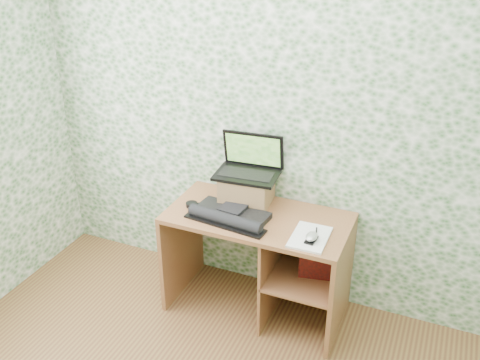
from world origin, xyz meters
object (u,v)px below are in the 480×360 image
at_px(desk, 270,251).
at_px(riser, 247,189).
at_px(notepad, 310,237).
at_px(laptop, 249,165).
at_px(keyboard, 230,215).

height_order(desk, riser, riser).
xyz_separation_m(desk, notepad, (0.31, -0.15, 0.28)).
xyz_separation_m(laptop, notepad, (0.53, -0.31, -0.26)).
bearing_deg(notepad, laptop, 148.16).
distance_m(laptop, notepad, 0.66).
xyz_separation_m(desk, riser, (-0.22, 0.12, 0.37)).
xyz_separation_m(keyboard, notepad, (0.54, -0.02, -0.02)).
bearing_deg(desk, keyboard, -150.05).
xyz_separation_m(desk, laptop, (-0.22, 0.16, 0.53)).
height_order(keyboard, notepad, keyboard).
bearing_deg(riser, notepad, -27.02).
distance_m(riser, laptop, 0.17).
bearing_deg(keyboard, desk, 36.00).
xyz_separation_m(laptop, keyboard, (-0.02, -0.30, -0.24)).
relative_size(desk, riser, 3.65).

